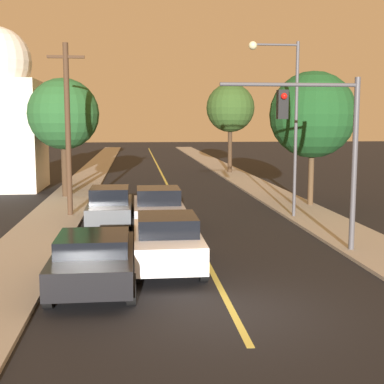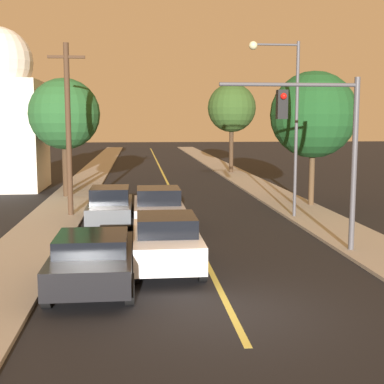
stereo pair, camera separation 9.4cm
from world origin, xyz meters
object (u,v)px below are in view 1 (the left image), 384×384
at_px(car_near_lane_front, 167,241).
at_px(car_outer_lane_front, 94,259).
at_px(car_outer_lane_second, 110,205).
at_px(tree_right_far, 230,108).
at_px(car_near_lane_second, 158,208).
at_px(traffic_signal_mast, 323,134).
at_px(utility_pole_left, 68,127).
at_px(streetlamp_right, 285,106).
at_px(tree_left_far, 67,117).
at_px(tree_left_near, 63,114).
at_px(tree_right_near, 313,115).

xyz_separation_m(car_near_lane_front, car_outer_lane_front, (-1.96, -1.68, -0.05)).
bearing_deg(car_outer_lane_second, tree_right_far, 67.18).
xyz_separation_m(car_near_lane_second, tree_right_far, (6.84, 22.20, 4.49)).
distance_m(car_outer_lane_second, traffic_signal_mast, 9.65).
bearing_deg(car_near_lane_front, utility_pole_left, 113.11).
relative_size(car_near_lane_second, car_outer_lane_front, 0.97).
distance_m(streetlamp_right, utility_pole_left, 9.50).
distance_m(tree_left_far, tree_right_far, 15.18).
xyz_separation_m(car_near_lane_front, car_near_lane_second, (-0.00, 5.90, 0.01)).
bearing_deg(utility_pole_left, tree_left_near, 98.93).
bearing_deg(tree_left_far, traffic_signal_mast, -59.86).
xyz_separation_m(traffic_signal_mast, utility_pole_left, (-8.85, 7.60, 0.16)).
distance_m(car_outer_lane_second, tree_right_near, 11.08).
relative_size(tree_left_near, tree_left_far, 1.05).
bearing_deg(car_near_lane_second, car_outer_lane_front, -104.51).
bearing_deg(tree_left_far, tree_left_near, -86.28).
xyz_separation_m(tree_left_near, tree_left_far, (-0.23, 3.61, -0.10)).
height_order(car_near_lane_front, traffic_signal_mast, traffic_signal_mast).
bearing_deg(tree_left_near, traffic_signal_mast, -54.37).
relative_size(car_near_lane_second, streetlamp_right, 0.56).
height_order(car_near_lane_second, tree_right_far, tree_right_far).
height_order(traffic_signal_mast, utility_pole_left, utility_pole_left).
distance_m(car_near_lane_second, streetlamp_right, 7.10).
bearing_deg(car_outer_lane_second, tree_left_near, 109.72).
bearing_deg(tree_right_near, utility_pole_left, -171.44).
relative_size(tree_left_far, tree_right_far, 0.86).
bearing_deg(traffic_signal_mast, tree_right_far, 86.17).
xyz_separation_m(car_outer_lane_second, traffic_signal_mast, (7.01, -5.86, 3.10)).
bearing_deg(car_outer_lane_front, streetlamp_right, 50.91).
height_order(car_near_lane_second, streetlamp_right, streetlamp_right).
distance_m(car_near_lane_second, traffic_signal_mast, 7.45).
bearing_deg(utility_pole_left, streetlamp_right, -8.25).
distance_m(car_near_lane_second, car_outer_lane_second, 2.35).
relative_size(car_outer_lane_front, utility_pole_left, 0.57).
distance_m(car_outer_lane_front, car_outer_lane_second, 8.87).
height_order(car_near_lane_second, utility_pole_left, utility_pole_left).
xyz_separation_m(traffic_signal_mast, tree_left_far, (-10.05, 17.30, 0.68)).
distance_m(tree_left_near, tree_right_far, 17.50).
height_order(streetlamp_right, tree_right_near, streetlamp_right).
height_order(car_outer_lane_front, traffic_signal_mast, traffic_signal_mast).
height_order(car_outer_lane_second, utility_pole_left, utility_pole_left).
bearing_deg(car_near_lane_front, tree_left_near, 107.61).
height_order(car_near_lane_second, car_outer_lane_second, car_near_lane_second).
bearing_deg(car_outer_lane_front, car_near_lane_front, 40.51).
height_order(car_near_lane_second, car_outer_lane_front, car_near_lane_second).
xyz_separation_m(tree_left_near, tree_right_near, (12.61, -4.34, -0.07)).
bearing_deg(tree_left_near, utility_pole_left, -81.07).
height_order(traffic_signal_mast, tree_right_near, tree_right_near).
bearing_deg(utility_pole_left, tree_right_near, 8.56).
distance_m(tree_left_near, tree_right_near, 13.34).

